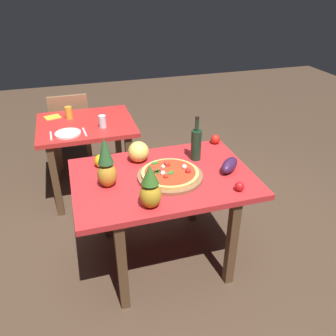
{
  "coord_description": "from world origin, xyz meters",
  "views": [
    {
      "loc": [
        -0.55,
        -1.95,
        1.96
      ],
      "look_at": [
        0.04,
        0.01,
        0.79
      ],
      "focal_mm": 36.97,
      "sensor_mm": 36.0,
      "label": 1
    }
  ],
  "objects_px": {
    "eggplant": "(229,165)",
    "tomato_at_corner": "(215,139)",
    "pizza": "(170,173)",
    "melon": "(139,152)",
    "pineapple_right": "(150,188)",
    "display_table": "(163,187)",
    "pizza_board": "(170,176)",
    "pineapple_left": "(106,165)",
    "dining_chair": "(71,125)",
    "dinner_plate": "(68,133)",
    "drinking_glass_juice": "(69,113)",
    "knife_utensil": "(85,132)",
    "fork_utensil": "(51,136)",
    "napkin_folded": "(53,117)",
    "background_table": "(87,135)",
    "drinking_glass_water": "(102,121)",
    "tomato_by_bottle": "(239,186)",
    "bell_pepper": "(100,161)",
    "wine_bottle": "(196,144)"
  },
  "relations": [
    {
      "from": "pizza_board",
      "to": "fork_utensil",
      "type": "distance_m",
      "value": 1.21
    },
    {
      "from": "pizza_board",
      "to": "fork_utensil",
      "type": "height_order",
      "value": "pizza_board"
    },
    {
      "from": "drinking_glass_water",
      "to": "drinking_glass_juice",
      "type": "bearing_deg",
      "value": 132.3
    },
    {
      "from": "background_table",
      "to": "drinking_glass_water",
      "type": "relative_size",
      "value": 7.83
    },
    {
      "from": "background_table",
      "to": "dining_chair",
      "type": "xyz_separation_m",
      "value": [
        -0.13,
        0.61,
        -0.13
      ]
    },
    {
      "from": "pizza",
      "to": "melon",
      "type": "distance_m",
      "value": 0.33
    },
    {
      "from": "background_table",
      "to": "display_table",
      "type": "bearing_deg",
      "value": -69.16
    },
    {
      "from": "wine_bottle",
      "to": "napkin_folded",
      "type": "bearing_deg",
      "value": 130.76
    },
    {
      "from": "pineapple_left",
      "to": "drinking_glass_water",
      "type": "bearing_deg",
      "value": 84.56
    },
    {
      "from": "wine_bottle",
      "to": "eggplant",
      "type": "xyz_separation_m",
      "value": [
        0.16,
        -0.23,
        -0.08
      ]
    },
    {
      "from": "wine_bottle",
      "to": "drinking_glass_juice",
      "type": "height_order",
      "value": "wine_bottle"
    },
    {
      "from": "fork_utensil",
      "to": "napkin_folded",
      "type": "distance_m",
      "value": 0.45
    },
    {
      "from": "pizza",
      "to": "pineapple_right",
      "type": "relative_size",
      "value": 1.37
    },
    {
      "from": "fork_utensil",
      "to": "knife_utensil",
      "type": "xyz_separation_m",
      "value": [
        0.28,
        0.0,
        0.0
      ]
    },
    {
      "from": "drinking_glass_water",
      "to": "napkin_folded",
      "type": "distance_m",
      "value": 0.58
    },
    {
      "from": "dinner_plate",
      "to": "tomato_at_corner",
      "type": "bearing_deg",
      "value": -24.95
    },
    {
      "from": "pizza",
      "to": "knife_utensil",
      "type": "height_order",
      "value": "pizza"
    },
    {
      "from": "drinking_glass_water",
      "to": "display_table",
      "type": "bearing_deg",
      "value": -73.61
    },
    {
      "from": "display_table",
      "to": "pineapple_left",
      "type": "bearing_deg",
      "value": -177.56
    },
    {
      "from": "background_table",
      "to": "wine_bottle",
      "type": "height_order",
      "value": "wine_bottle"
    },
    {
      "from": "display_table",
      "to": "pineapple_right",
      "type": "relative_size",
      "value": 4.32
    },
    {
      "from": "background_table",
      "to": "tomato_at_corner",
      "type": "distance_m",
      "value": 1.24
    },
    {
      "from": "pineapple_right",
      "to": "wine_bottle",
      "type": "bearing_deg",
      "value": 45.92
    },
    {
      "from": "pineapple_left",
      "to": "dinner_plate",
      "type": "height_order",
      "value": "pineapple_left"
    },
    {
      "from": "drinking_glass_juice",
      "to": "knife_utensil",
      "type": "distance_m",
      "value": 0.39
    },
    {
      "from": "pizza_board",
      "to": "napkin_folded",
      "type": "xyz_separation_m",
      "value": [
        -0.75,
        1.38,
        -0.01
      ]
    },
    {
      "from": "dining_chair",
      "to": "dinner_plate",
      "type": "relative_size",
      "value": 3.86
    },
    {
      "from": "drinking_glass_water",
      "to": "tomato_by_bottle",
      "type": "bearing_deg",
      "value": -61.28
    },
    {
      "from": "display_table",
      "to": "drinking_glass_juice",
      "type": "bearing_deg",
      "value": 113.83
    },
    {
      "from": "wine_bottle",
      "to": "drinking_glass_water",
      "type": "bearing_deg",
      "value": 126.11
    },
    {
      "from": "pineapple_left",
      "to": "napkin_folded",
      "type": "height_order",
      "value": "pineapple_left"
    },
    {
      "from": "pineapple_right",
      "to": "dinner_plate",
      "type": "distance_m",
      "value": 1.29
    },
    {
      "from": "pineapple_right",
      "to": "melon",
      "type": "distance_m",
      "value": 0.58
    },
    {
      "from": "dining_chair",
      "to": "wine_bottle",
      "type": "xyz_separation_m",
      "value": [
        0.86,
        -1.56,
        0.38
      ]
    },
    {
      "from": "display_table",
      "to": "melon",
      "type": "relative_size",
      "value": 8.04
    },
    {
      "from": "pizza_board",
      "to": "melon",
      "type": "xyz_separation_m",
      "value": [
        -0.15,
        0.3,
        0.06
      ]
    },
    {
      "from": "wine_bottle",
      "to": "bell_pepper",
      "type": "bearing_deg",
      "value": 172.48
    },
    {
      "from": "pizza",
      "to": "pineapple_left",
      "type": "height_order",
      "value": "pineapple_left"
    },
    {
      "from": "melon",
      "to": "knife_utensil",
      "type": "bearing_deg",
      "value": 118.01
    },
    {
      "from": "drinking_glass_water",
      "to": "fork_utensil",
      "type": "height_order",
      "value": "drinking_glass_water"
    },
    {
      "from": "tomato_by_bottle",
      "to": "fork_utensil",
      "type": "bearing_deg",
      "value": 133.48
    },
    {
      "from": "tomato_by_bottle",
      "to": "display_table",
      "type": "bearing_deg",
      "value": 142.9
    },
    {
      "from": "background_table",
      "to": "napkin_folded",
      "type": "bearing_deg",
      "value": 142.2
    },
    {
      "from": "pizza",
      "to": "dinner_plate",
      "type": "height_order",
      "value": "pizza"
    },
    {
      "from": "background_table",
      "to": "melon",
      "type": "height_order",
      "value": "melon"
    },
    {
      "from": "pineapple_left",
      "to": "knife_utensil",
      "type": "height_order",
      "value": "pineapple_left"
    },
    {
      "from": "bell_pepper",
      "to": "drinking_glass_water",
      "type": "relative_size",
      "value": 0.87
    },
    {
      "from": "tomato_by_bottle",
      "to": "fork_utensil",
      "type": "xyz_separation_m",
      "value": [
        -1.15,
        1.21,
        -0.03
      ]
    },
    {
      "from": "eggplant",
      "to": "dinner_plate",
      "type": "bearing_deg",
      "value": 137.58
    },
    {
      "from": "eggplant",
      "to": "tomato_at_corner",
      "type": "xyz_separation_m",
      "value": [
        0.08,
        0.43,
        -0.01
      ]
    }
  ]
}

